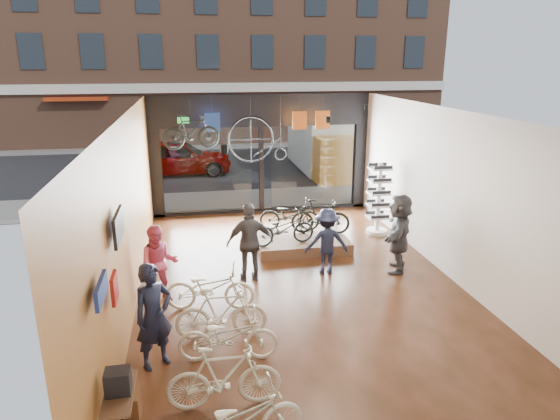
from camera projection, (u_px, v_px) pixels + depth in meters
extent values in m
cube|color=black|center=(302.00, 290.00, 10.95)|extent=(7.00, 12.00, 0.04)
cube|color=black|center=(304.00, 113.00, 9.83)|extent=(7.00, 12.00, 0.04)
cube|color=#B47A33|center=(128.00, 215.00, 9.78)|extent=(0.04, 12.00, 3.80)
cube|color=beige|center=(458.00, 198.00, 11.00)|extent=(0.04, 12.00, 3.80)
cube|color=beige|center=(444.00, 383.00, 4.73)|extent=(7.00, 0.04, 3.80)
cube|color=#198C26|center=(183.00, 120.00, 15.17)|extent=(0.35, 0.06, 0.18)
cube|color=black|center=(236.00, 159.00, 25.06)|extent=(30.00, 18.00, 0.02)
cube|color=slate|center=(257.00, 199.00, 17.70)|extent=(30.00, 2.40, 0.12)
cube|color=slate|center=(229.00, 145.00, 28.80)|extent=(30.00, 2.00, 0.12)
cube|color=brown|center=(222.00, 20.00, 29.14)|extent=(26.00, 5.00, 14.00)
imported|color=gray|center=(178.00, 157.00, 21.54)|extent=(4.49, 1.81, 1.53)
imported|color=beige|center=(241.00, 420.00, 6.34)|extent=(1.75, 0.86, 0.88)
imported|color=beige|center=(224.00, 377.00, 7.11)|extent=(1.66, 0.49, 1.00)
imported|color=beige|center=(228.00, 336.00, 8.26)|extent=(1.72, 0.75, 0.88)
imported|color=beige|center=(221.00, 313.00, 8.90)|extent=(1.67, 0.53, 0.99)
imported|color=beige|center=(210.00, 288.00, 9.94)|extent=(1.85, 0.89, 0.93)
cube|color=#502E1E|center=(300.00, 241.00, 13.37)|extent=(2.40, 1.80, 0.30)
imported|color=black|center=(283.00, 229.00, 12.61)|extent=(1.69, 0.81, 0.85)
imported|color=black|center=(320.00, 217.00, 13.40)|extent=(1.64, 0.86, 0.95)
imported|color=black|center=(290.00, 215.00, 13.69)|extent=(1.74, 0.92, 0.87)
imported|color=#161C33|center=(154.00, 316.00, 7.99)|extent=(0.78, 0.71, 1.79)
imported|color=#CC4C72|center=(159.00, 264.00, 10.22)|extent=(0.80, 0.63, 1.63)
imported|color=#3F3F44|center=(250.00, 242.00, 11.15)|extent=(1.09, 0.51, 1.82)
imported|color=#161C33|center=(327.00, 242.00, 11.56)|extent=(1.06, 0.66, 1.57)
imported|color=#3F3F44|center=(399.00, 233.00, 11.67)|extent=(1.27, 1.81, 1.88)
imported|color=black|center=(191.00, 132.00, 13.67)|extent=(1.64, 0.75, 0.95)
cube|color=#1E3F99|center=(212.00, 122.00, 14.68)|extent=(0.45, 0.03, 0.55)
cube|color=#CC5919|center=(300.00, 120.00, 15.13)|extent=(0.45, 0.03, 0.55)
cube|color=#CC5919|center=(323.00, 120.00, 15.26)|extent=(0.45, 0.03, 0.55)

